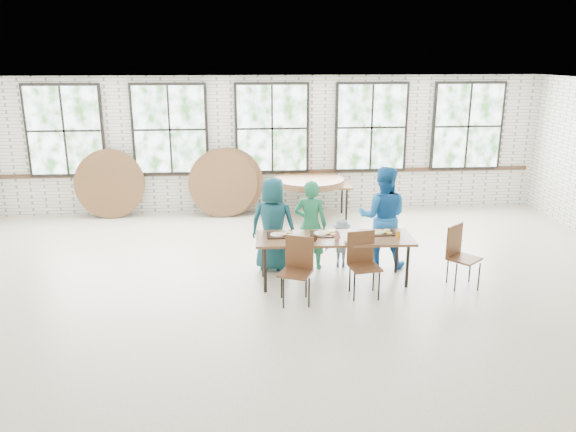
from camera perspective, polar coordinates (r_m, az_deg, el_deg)
The scene contains 13 objects.
room at distance 12.38m, azimuth -1.63°, elevation 8.67°, with size 12.00×12.00×12.00m.
dining_table at distance 8.64m, azimuth 4.72°, elevation -2.46°, with size 2.43×0.91×0.74m.
chair_near_left at distance 8.03m, azimuth 0.95°, elevation -4.89°, with size 0.55×0.54×0.95m.
chair_near_right at distance 8.32m, azimuth 7.58°, elevation -4.26°, with size 0.48×0.47×0.95m.
chair_spare at distance 8.94m, azimuth 16.99°, elevation -3.38°, with size 0.58×0.58×0.95m.
adult_teal at distance 9.14m, azimuth -1.52°, elevation -0.83°, with size 0.75×0.49×1.54m, color navy.
adult_green at distance 9.20m, azimuth 2.30°, elevation -0.90°, with size 0.54×0.36×1.49m, color #1F774E.
toddler at distance 9.38m, azimuth 5.42°, elevation -2.77°, with size 0.53×0.31×0.82m, color #111E38.
adult_blue at distance 9.39m, azimuth 9.58°, elevation -0.10°, with size 0.82×0.64×1.70m, color #175AA2.
storage_table at distance 12.09m, azimuth 2.13°, elevation 2.99°, with size 1.84×0.84×0.74m.
tabletop_clutter at distance 8.62m, azimuth 5.42°, elevation -1.99°, with size 2.01×0.63×0.11m.
round_tops_stacked at distance 12.07m, azimuth 2.14°, elevation 3.53°, with size 1.50×1.50×0.13m.
round_tops_leaning at distance 12.41m, azimuth -10.17°, elevation 3.32°, with size 4.06×0.46×1.49m.
Camera 1 is at (-0.71, -7.82, 3.44)m, focal length 35.00 mm.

